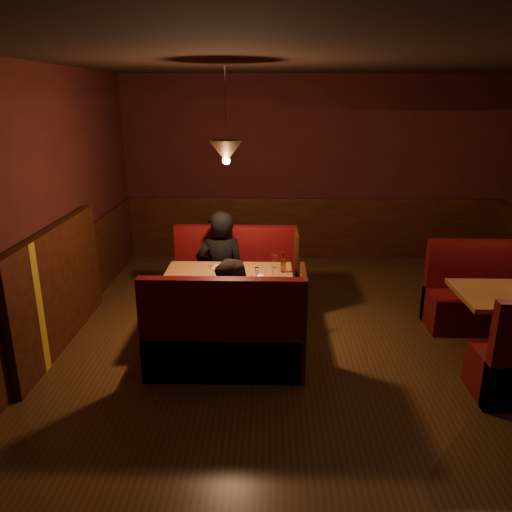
{
  "coord_description": "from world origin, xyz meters",
  "views": [
    {
      "loc": [
        -0.7,
        -4.45,
        2.58
      ],
      "look_at": [
        -0.83,
        0.6,
        0.95
      ],
      "focal_mm": 35.0,
      "sensor_mm": 36.0,
      "label": 1
    }
  ],
  "objects_px": {
    "main_bench_far": "(236,283)",
    "main_bench_near": "(226,343)",
    "main_table": "(230,289)",
    "diner_a": "(221,250)",
    "second_bench_far": "(489,300)",
    "diner_b": "(234,300)"
  },
  "relations": [
    {
      "from": "main_bench_far",
      "to": "main_bench_near",
      "type": "xyz_separation_m",
      "value": [
        0.0,
        -1.57,
        0.0
      ]
    },
    {
      "from": "main_table",
      "to": "diner_a",
      "type": "height_order",
      "value": "diner_a"
    },
    {
      "from": "second_bench_far",
      "to": "diner_b",
      "type": "height_order",
      "value": "diner_b"
    },
    {
      "from": "main_table",
      "to": "diner_b",
      "type": "relative_size",
      "value": 0.94
    },
    {
      "from": "main_table",
      "to": "second_bench_far",
      "type": "bearing_deg",
      "value": 6.65
    },
    {
      "from": "second_bench_far",
      "to": "diner_b",
      "type": "xyz_separation_m",
      "value": [
        -2.88,
        -1.05,
        0.42
      ]
    },
    {
      "from": "second_bench_far",
      "to": "diner_b",
      "type": "distance_m",
      "value": 3.09
    },
    {
      "from": "main_table",
      "to": "main_bench_near",
      "type": "distance_m",
      "value": 0.82
    },
    {
      "from": "diner_b",
      "to": "main_bench_far",
      "type": "bearing_deg",
      "value": 107.05
    },
    {
      "from": "main_bench_far",
      "to": "second_bench_far",
      "type": "height_order",
      "value": "main_bench_far"
    },
    {
      "from": "main_bench_far",
      "to": "diner_b",
      "type": "relative_size",
      "value": 1.04
    },
    {
      "from": "main_bench_far",
      "to": "second_bench_far",
      "type": "relative_size",
      "value": 1.08
    },
    {
      "from": "second_bench_far",
      "to": "diner_a",
      "type": "bearing_deg",
      "value": 174.83
    },
    {
      "from": "diner_b",
      "to": "diner_a",
      "type": "bearing_deg",
      "value": 114.65
    },
    {
      "from": "main_table",
      "to": "second_bench_far",
      "type": "relative_size",
      "value": 0.98
    },
    {
      "from": "second_bench_far",
      "to": "main_bench_far",
      "type": "bearing_deg",
      "value": 171.55
    },
    {
      "from": "main_table",
      "to": "main_bench_near",
      "type": "height_order",
      "value": "main_bench_near"
    },
    {
      "from": "main_bench_far",
      "to": "diner_a",
      "type": "xyz_separation_m",
      "value": [
        -0.17,
        -0.16,
        0.49
      ]
    },
    {
      "from": "main_bench_near",
      "to": "diner_a",
      "type": "xyz_separation_m",
      "value": [
        -0.17,
        1.42,
        0.49
      ]
    },
    {
      "from": "main_table",
      "to": "diner_a",
      "type": "relative_size",
      "value": 0.84
    },
    {
      "from": "main_table",
      "to": "main_bench_far",
      "type": "distance_m",
      "value": 0.82
    },
    {
      "from": "main_bench_near",
      "to": "second_bench_far",
      "type": "distance_m",
      "value": 3.17
    }
  ]
}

